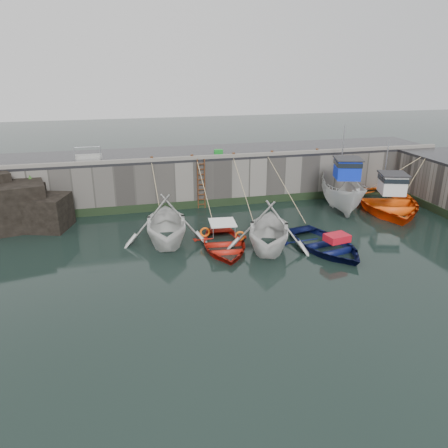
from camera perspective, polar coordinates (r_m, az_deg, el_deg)
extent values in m
plane|color=black|center=(20.00, 8.35, -6.13)|extent=(120.00, 120.00, 0.00)
cube|color=slate|center=(30.73, -0.23, 6.53)|extent=(30.00, 5.00, 3.00)
cube|color=black|center=(30.39, -0.24, 9.42)|extent=(30.00, 5.00, 0.16)
cube|color=slate|center=(28.12, 0.91, 8.90)|extent=(30.00, 0.30, 0.20)
cube|color=black|center=(28.69, 0.98, 2.92)|extent=(30.00, 0.08, 0.50)
cube|color=black|center=(27.23, -25.93, 2.17)|extent=(4.05, 3.66, 2.60)
cube|color=black|center=(26.43, -22.25, 1.42)|extent=(2.96, 2.83, 1.90)
cube|color=black|center=(27.68, -24.04, 2.41)|extent=(2.01, 1.83, 2.30)
cone|color=#2D591E|center=(26.73, -25.46, 3.91)|extent=(0.44, 0.44, 0.45)
cone|color=#2D591E|center=(27.21, -27.14, 5.44)|extent=(0.44, 0.44, 0.45)
cone|color=#2D591E|center=(26.08, -23.17, 2.74)|extent=(0.44, 0.44, 0.45)
cone|color=#2D591E|center=(27.47, -23.99, 5.40)|extent=(0.44, 0.44, 0.45)
cylinder|color=#3F1E0F|center=(27.81, -3.43, 5.22)|extent=(0.07, 0.07, 3.20)
cylinder|color=#3F1E0F|center=(27.89, -2.54, 5.28)|extent=(0.07, 0.07, 3.20)
cube|color=#3F1E0F|center=(28.21, -2.93, 2.59)|extent=(0.44, 0.06, 0.05)
cube|color=#3F1E0F|center=(28.11, -2.94, 3.23)|extent=(0.44, 0.06, 0.05)
cube|color=#3F1E0F|center=(28.01, -2.95, 3.88)|extent=(0.44, 0.06, 0.05)
cube|color=#3F1E0F|center=(27.92, -2.96, 4.52)|extent=(0.44, 0.06, 0.05)
cube|color=#3F1E0F|center=(27.83, -2.97, 5.18)|extent=(0.44, 0.06, 0.05)
cube|color=#3F1E0F|center=(27.75, -2.99, 5.84)|extent=(0.44, 0.06, 0.05)
cube|color=#3F1E0F|center=(27.67, -3.00, 6.50)|extent=(0.44, 0.06, 0.05)
cube|color=#3F1E0F|center=(27.59, -3.01, 7.16)|extent=(0.44, 0.06, 0.05)
cube|color=#3F1E0F|center=(27.52, -3.02, 7.83)|extent=(0.44, 0.06, 0.05)
imported|color=silver|center=(23.16, -7.49, -2.28)|extent=(5.11, 5.77, 2.81)
imported|color=#B61B0F|center=(22.12, -0.01, -3.21)|extent=(3.64, 4.80, 0.94)
imported|color=silver|center=(22.31, 5.78, -3.11)|extent=(6.01, 6.42, 2.72)
imported|color=#09103D|center=(22.63, 13.08, -3.21)|extent=(4.45, 5.58, 1.04)
imported|color=silver|center=(29.11, 15.22, 3.73)|extent=(4.12, 6.74, 2.44)
cube|color=#0D29D0|center=(28.09, 15.80, 6.94)|extent=(1.78, 1.84, 1.20)
cube|color=black|center=(28.02, 15.87, 7.63)|extent=(1.85, 1.92, 0.28)
cube|color=#262628|center=(27.96, 15.92, 8.21)|extent=(2.03, 2.09, 0.08)
cylinder|color=#A5A8AD|center=(29.64, 15.25, 9.44)|extent=(0.08, 0.08, 3.00)
imported|color=#FF530D|center=(29.88, 20.48, 2.67)|extent=(7.39, 8.76, 1.55)
cube|color=silver|center=(28.96, 21.12, 4.90)|extent=(1.80, 1.86, 1.20)
cube|color=black|center=(28.88, 21.21, 5.56)|extent=(1.87, 1.93, 0.28)
cube|color=#262628|center=(28.82, 21.28, 6.12)|extent=(2.05, 2.11, 0.08)
cylinder|color=#A5A8AD|center=(30.44, 20.41, 7.44)|extent=(0.08, 0.08, 3.00)
cube|color=#178023|center=(29.10, -0.74, 9.40)|extent=(0.61, 0.42, 0.31)
cylinder|color=#A5A8AD|center=(27.68, -18.94, 8.47)|extent=(0.05, 0.05, 1.00)
cylinder|color=#A5A8AD|center=(27.59, -15.81, 8.77)|extent=(0.05, 0.05, 1.00)
cylinder|color=#A5A8AD|center=(27.55, -17.48, 9.56)|extent=(1.50, 0.05, 0.05)
cube|color=gray|center=(28.20, -17.25, 8.00)|extent=(1.60, 0.35, 0.18)
cube|color=gray|center=(28.51, -17.26, 8.50)|extent=(1.60, 0.35, 0.18)
cylinder|color=#3F1E0F|center=(27.38, -9.42, 8.40)|extent=(0.18, 0.18, 0.28)
cylinder|color=#3F1E0F|center=(27.68, -4.21, 8.75)|extent=(0.18, 0.18, 0.28)
cylinder|color=#3F1E0F|center=(28.25, 1.26, 9.03)|extent=(0.18, 0.18, 0.28)
cylinder|color=#3F1E0F|center=(29.03, 6.28, 9.23)|extent=(0.18, 0.18, 0.28)
cylinder|color=#3F1E0F|center=(30.27, 12.06, 9.36)|extent=(0.18, 0.18, 0.28)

